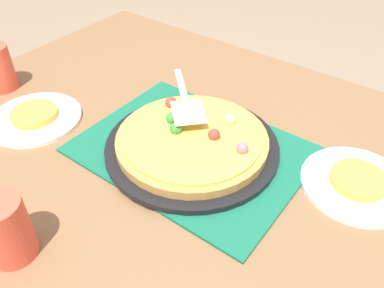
% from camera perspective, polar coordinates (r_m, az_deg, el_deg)
% --- Properties ---
extents(dining_table, '(1.40, 1.00, 0.75)m').
position_cam_1_polar(dining_table, '(0.95, 0.00, -6.02)').
color(dining_table, brown).
rests_on(dining_table, ground_plane).
extents(placemat, '(0.48, 0.36, 0.01)m').
position_cam_1_polar(placemat, '(0.87, 0.00, -0.86)').
color(placemat, '#145B42').
rests_on(placemat, dining_table).
extents(pizza_pan, '(0.38, 0.38, 0.01)m').
position_cam_1_polar(pizza_pan, '(0.86, 0.00, -0.36)').
color(pizza_pan, black).
rests_on(pizza_pan, placemat).
extents(pizza, '(0.33, 0.33, 0.05)m').
position_cam_1_polar(pizza, '(0.85, 0.02, 0.76)').
color(pizza, '#B78442').
rests_on(pizza, pizza_pan).
extents(plate_near_left, '(0.22, 0.22, 0.01)m').
position_cam_1_polar(plate_near_left, '(1.03, -21.74, 3.46)').
color(plate_near_left, white).
rests_on(plate_near_left, dining_table).
extents(plate_far_right, '(0.22, 0.22, 0.01)m').
position_cam_1_polar(plate_far_right, '(0.86, 22.72, -5.40)').
color(plate_far_right, white).
rests_on(plate_far_right, dining_table).
extents(served_slice_left, '(0.11, 0.11, 0.02)m').
position_cam_1_polar(served_slice_left, '(1.02, -21.92, 4.04)').
color(served_slice_left, gold).
rests_on(served_slice_left, plate_near_left).
extents(served_slice_right, '(0.11, 0.11, 0.02)m').
position_cam_1_polar(served_slice_right, '(0.85, 22.94, -4.77)').
color(served_slice_right, gold).
rests_on(served_slice_right, plate_far_right).
extents(cup_far, '(0.08, 0.08, 0.12)m').
position_cam_1_polar(cup_far, '(0.71, -25.43, -11.09)').
color(cup_far, '#E04C38').
rests_on(cup_far, dining_table).
extents(pizza_server, '(0.20, 0.19, 0.01)m').
position_cam_1_polar(pizza_server, '(0.91, -1.00, 6.36)').
color(pizza_server, silver).
rests_on(pizza_server, pizza).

